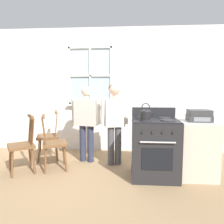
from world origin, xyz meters
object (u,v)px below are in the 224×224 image
at_px(person_elderly_left, 86,117).
at_px(person_teen_center, 115,116).
at_px(chair_center_cluster, 22,146).
at_px(potted_plant, 87,99).
at_px(chair_by_window, 53,144).
at_px(stereo, 199,116).
at_px(stove, 155,148).
at_px(kettle, 146,114).
at_px(side_counter, 197,150).
at_px(chair_near_wall, 49,137).

bearing_deg(person_elderly_left, person_teen_center, -0.30).
height_order(chair_center_cluster, potted_plant, potted_plant).
height_order(chair_by_window, person_elderly_left, person_elderly_left).
xyz_separation_m(chair_center_cluster, stereo, (2.83, -0.03, 0.54)).
bearing_deg(potted_plant, person_elderly_left, -80.90).
bearing_deg(person_elderly_left, stereo, -5.64).
relative_size(stove, kettle, 4.39).
bearing_deg(side_counter, chair_by_window, 175.69).
height_order(chair_by_window, potted_plant, potted_plant).
xyz_separation_m(chair_by_window, person_teen_center, (1.04, 0.31, 0.45)).
bearing_deg(potted_plant, stereo, -34.33).
bearing_deg(stove, potted_plant, 134.27).
height_order(person_teen_center, side_counter, person_teen_center).
bearing_deg(stove, chair_by_window, 173.21).
relative_size(chair_by_window, potted_plant, 2.65).
distance_m(person_teen_center, stove, 0.94).
bearing_deg(chair_near_wall, person_teen_center, 62.06).
bearing_deg(chair_by_window, chair_center_cluster, 88.66).
bearing_deg(stereo, potted_plant, 145.67).
distance_m(chair_near_wall, kettle, 2.10).
xyz_separation_m(chair_by_window, stove, (1.70, -0.20, 0.02)).
relative_size(person_elderly_left, person_teen_center, 0.97).
height_order(chair_near_wall, side_counter, chair_near_wall).
distance_m(chair_center_cluster, stereo, 2.88).
xyz_separation_m(chair_center_cluster, kettle, (2.01, -0.16, 0.58)).
distance_m(chair_center_cluster, person_teen_center, 1.64).
xyz_separation_m(chair_center_cluster, person_elderly_left, (0.96, 0.61, 0.41)).
xyz_separation_m(chair_near_wall, stereo, (2.64, -0.73, 0.54)).
bearing_deg(chair_center_cluster, potted_plant, 113.12).
relative_size(chair_by_window, stove, 0.88).
relative_size(chair_near_wall, stereo, 2.82).
height_order(potted_plant, stereo, potted_plant).
bearing_deg(stove, person_teen_center, 142.51).
bearing_deg(chair_center_cluster, chair_by_window, 75.62).
distance_m(person_teen_center, kettle, 0.83).
height_order(person_elderly_left, potted_plant, person_elderly_left).
relative_size(chair_by_window, side_counter, 1.06).
relative_size(person_teen_center, stereo, 4.36).
relative_size(person_elderly_left, side_counter, 1.60).
relative_size(chair_center_cluster, person_elderly_left, 0.66).
bearing_deg(chair_near_wall, chair_by_window, 9.48).
height_order(person_elderly_left, stove, person_elderly_left).
height_order(chair_by_window, kettle, kettle).
relative_size(stove, side_counter, 1.20).
xyz_separation_m(chair_near_wall, side_counter, (2.64, -0.71, 0.00)).
bearing_deg(person_elderly_left, chair_center_cluster, -134.50).
distance_m(chair_by_window, side_counter, 2.37).
xyz_separation_m(person_elderly_left, kettle, (1.05, -0.77, 0.16)).
relative_size(chair_by_window, chair_near_wall, 1.00).
bearing_deg(person_teen_center, chair_by_window, -178.60).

